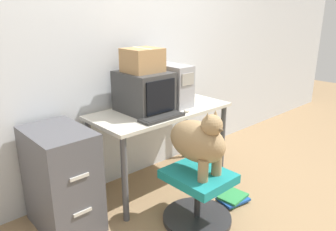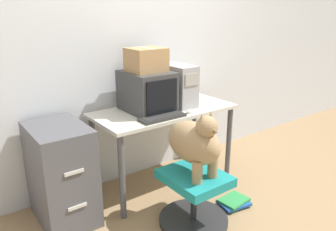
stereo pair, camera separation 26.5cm
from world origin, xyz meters
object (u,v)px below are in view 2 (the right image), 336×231
at_px(crt_monitor, 147,91).
at_px(dog, 195,142).
at_px(book_stack_floor, 234,202).
at_px(cardboard_box, 146,60).
at_px(filing_cabinet, 61,174).
at_px(pc_tower, 175,85).
at_px(keyboard, 162,117).
at_px(office_chair, 194,198).

xyz_separation_m(crt_monitor, dog, (-0.03, -0.69, -0.24)).
height_order(crt_monitor, book_stack_floor, crt_monitor).
distance_m(crt_monitor, cardboard_box, 0.28).
height_order(dog, filing_cabinet, dog).
height_order(crt_monitor, filing_cabinet, crt_monitor).
height_order(pc_tower, cardboard_box, cardboard_box).
bearing_deg(keyboard, filing_cabinet, 163.56).
xyz_separation_m(office_chair, cardboard_box, (0.03, 0.70, 0.98)).
bearing_deg(book_stack_floor, crt_monitor, 119.19).
bearing_deg(cardboard_box, dog, -92.69).
relative_size(office_chair, book_stack_floor, 1.85).
relative_size(office_chair, filing_cabinet, 0.69).
distance_m(dog, book_stack_floor, 0.79).
height_order(keyboard, book_stack_floor, keyboard).
relative_size(dog, cardboard_box, 1.72).
xyz_separation_m(crt_monitor, pc_tower, (0.33, 0.01, 0.01)).
relative_size(dog, filing_cabinet, 0.65).
xyz_separation_m(office_chair, book_stack_floor, (0.44, -0.03, -0.19)).
bearing_deg(dog, office_chair, -90.00).
height_order(filing_cabinet, book_stack_floor, filing_cabinet).
xyz_separation_m(pc_tower, cardboard_box, (-0.33, -0.01, 0.26)).
height_order(cardboard_box, book_stack_floor, cardboard_box).
relative_size(crt_monitor, keyboard, 1.16).
distance_m(dog, filing_cabinet, 1.07).
relative_size(pc_tower, book_stack_floor, 1.56).
distance_m(pc_tower, cardboard_box, 0.42).
relative_size(pc_tower, cardboard_box, 1.56).
xyz_separation_m(office_chair, dog, (-0.00, 0.01, 0.47)).
bearing_deg(filing_cabinet, crt_monitor, 2.30).
bearing_deg(office_chair, cardboard_box, 87.34).
bearing_deg(filing_cabinet, keyboard, -16.44).
relative_size(pc_tower, filing_cabinet, 0.59).
bearing_deg(keyboard, cardboard_box, 84.46).
xyz_separation_m(filing_cabinet, book_stack_floor, (1.23, -0.69, -0.37)).
bearing_deg(filing_cabinet, cardboard_box, 2.57).
distance_m(crt_monitor, filing_cabinet, 0.99).
xyz_separation_m(office_chair, filing_cabinet, (-0.80, 0.66, 0.17)).
bearing_deg(pc_tower, office_chair, -116.92).
relative_size(office_chair, dog, 1.07).
bearing_deg(keyboard, pc_tower, 38.61).
distance_m(filing_cabinet, book_stack_floor, 1.46).
xyz_separation_m(crt_monitor, cardboard_box, (0.00, 0.00, 0.28)).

